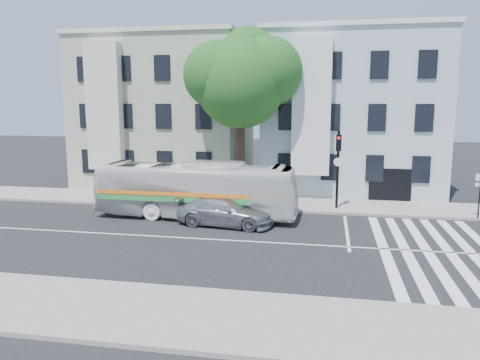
% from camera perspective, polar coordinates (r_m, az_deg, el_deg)
% --- Properties ---
extents(ground, '(120.00, 120.00, 0.00)m').
position_cam_1_polar(ground, '(22.16, -4.04, -7.20)').
color(ground, black).
rests_on(ground, ground).
extents(sidewalk_far, '(80.00, 4.00, 0.15)m').
position_cam_1_polar(sidewalk_far, '(29.70, -0.13, -2.72)').
color(sidewalk_far, gray).
rests_on(sidewalk_far, ground).
extents(sidewalk_near, '(80.00, 4.00, 0.15)m').
position_cam_1_polar(sidewalk_near, '(15.02, -12.08, -15.43)').
color(sidewalk_near, gray).
rests_on(sidewalk_near, ground).
extents(building_left, '(12.00, 10.00, 11.00)m').
position_cam_1_polar(building_left, '(37.64, -8.72, 8.07)').
color(building_left, '#9DA388').
rests_on(building_left, ground).
extents(building_right, '(12.00, 10.00, 11.00)m').
position_cam_1_polar(building_right, '(35.56, 13.30, 7.85)').
color(building_right, '#A4BAC3').
rests_on(building_right, ground).
extents(street_tree, '(7.30, 5.90, 11.10)m').
position_cam_1_polar(street_tree, '(29.78, 0.25, 12.32)').
color(street_tree, '#2D2116').
rests_on(street_tree, ground).
extents(bus, '(2.85, 11.21, 3.11)m').
position_cam_1_polar(bus, '(25.94, -5.37, -1.22)').
color(bus, silver).
rests_on(bus, ground).
extents(sedan, '(2.68, 5.29, 1.47)m').
position_cam_1_polar(sedan, '(24.34, -1.86, -3.87)').
color(sedan, '#A8A9AF').
rests_on(sedan, ground).
extents(hedge, '(8.51, 0.93, 0.70)m').
position_cam_1_polar(hedge, '(28.73, -6.75, -2.34)').
color(hedge, '#316922').
rests_on(hedge, sidewalk_far).
extents(traffic_signal, '(0.49, 0.55, 4.71)m').
position_cam_1_polar(traffic_signal, '(27.82, 11.86, 2.44)').
color(traffic_signal, black).
rests_on(traffic_signal, ground).
extents(fire_hydrant, '(0.35, 0.21, 0.65)m').
position_cam_1_polar(fire_hydrant, '(28.61, 21.30, -3.02)').
color(fire_hydrant, silver).
rests_on(fire_hydrant, sidewalk_far).
extents(far_sign_pole, '(0.47, 0.18, 2.58)m').
position_cam_1_polar(far_sign_pole, '(28.24, 27.21, -0.90)').
color(far_sign_pole, black).
rests_on(far_sign_pole, sidewalk_far).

